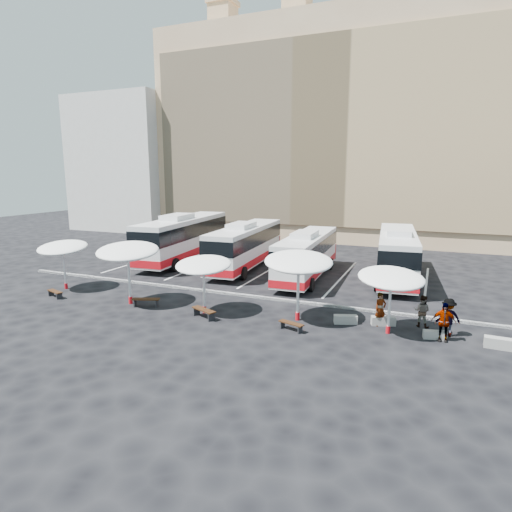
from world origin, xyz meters
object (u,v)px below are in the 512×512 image
at_px(wood_bench_0, 55,292).
at_px(conc_bench_3, 500,343).
at_px(bus_0, 184,236).
at_px(bus_3, 397,253).
at_px(conc_bench_2, 435,335).
at_px(sunshade_4, 391,278).
at_px(bus_1, 246,244).
at_px(sunshade_3, 299,262).
at_px(wood_bench_1, 146,300).
at_px(passenger_1, 422,311).
at_px(sunshade_2, 204,265).
at_px(passenger_2, 444,322).
at_px(passenger_3, 448,317).
at_px(passenger_0, 380,309).
at_px(sunshade_0, 63,248).
at_px(wood_bench_3, 291,324).
at_px(bus_2, 307,254).
at_px(conc_bench_0, 346,319).
at_px(sunshade_1, 128,251).
at_px(conc_bench_1, 383,321).
at_px(wood_bench_2, 204,311).

relative_size(wood_bench_0, conc_bench_3, 1.09).
bearing_deg(bus_0, wood_bench_0, -100.42).
distance_m(bus_3, conc_bench_2, 12.24).
xyz_separation_m(bus_0, sunshade_4, (19.15, -11.65, 0.64)).
relative_size(bus_1, sunshade_3, 2.60).
bearing_deg(wood_bench_1, passenger_1, 10.15).
height_order(bus_3, conc_bench_3, bus_3).
relative_size(sunshade_2, passenger_2, 1.95).
bearing_deg(passenger_3, passenger_0, -25.82).
relative_size(sunshade_0, wood_bench_3, 2.93).
height_order(sunshade_2, wood_bench_0, sunshade_2).
relative_size(bus_3, wood_bench_0, 8.60).
bearing_deg(bus_2, passenger_2, -48.23).
bearing_deg(conc_bench_2, sunshade_4, -176.87).
distance_m(bus_2, passenger_0, 10.84).
bearing_deg(bus_1, wood_bench_0, -125.24).
bearing_deg(wood_bench_1, conc_bench_0, 8.39).
xyz_separation_m(sunshade_3, passenger_1, (6.24, 1.48, -2.39)).
distance_m(sunshade_4, wood_bench_1, 14.06).
xyz_separation_m(conc_bench_0, passenger_3, (4.91, 0.19, 0.72)).
xyz_separation_m(sunshade_1, sunshade_3, (10.29, 1.13, -0.03)).
xyz_separation_m(wood_bench_0, conc_bench_1, (20.01, 2.93, -0.10)).
bearing_deg(wood_bench_2, conc_bench_3, 6.22).
height_order(bus_3, sunshade_3, bus_3).
height_order(sunshade_1, passenger_0, sunshade_1).
height_order(bus_3, wood_bench_2, bus_3).
bearing_deg(bus_0, wood_bench_1, -72.57).
relative_size(bus_1, bus_3, 0.99).
bearing_deg(wood_bench_2, bus_0, 125.84).
distance_m(sunshade_4, wood_bench_0, 20.59).
distance_m(bus_0, wood_bench_1, 13.98).
distance_m(conc_bench_1, passenger_3, 3.14).
distance_m(bus_0, sunshade_1, 13.35).
height_order(bus_0, passenger_0, bus_0).
xyz_separation_m(bus_3, sunshade_1, (-14.35, -12.90, 1.27)).
height_order(bus_1, sunshade_1, bus_1).
relative_size(passenger_2, passenger_3, 1.00).
xyz_separation_m(wood_bench_3, conc_bench_0, (2.34, 2.08, -0.10)).
xyz_separation_m(conc_bench_0, passenger_0, (1.72, 0.37, 0.66)).
bearing_deg(passenger_3, wood_bench_2, -11.84).
xyz_separation_m(sunshade_3, wood_bench_3, (0.18, -1.64, -2.91)).
height_order(sunshade_2, sunshade_4, sunshade_4).
distance_m(sunshade_1, wood_bench_0, 6.13).
relative_size(bus_3, conc_bench_3, 9.37).
bearing_deg(wood_bench_3, sunshade_1, 177.22).
relative_size(sunshade_1, conc_bench_0, 4.03).
xyz_separation_m(bus_1, bus_3, (11.99, 0.94, 0.00)).
relative_size(conc_bench_2, passenger_2, 0.57).
relative_size(wood_bench_2, passenger_3, 0.89).
bearing_deg(bus_3, conc_bench_1, -94.03).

